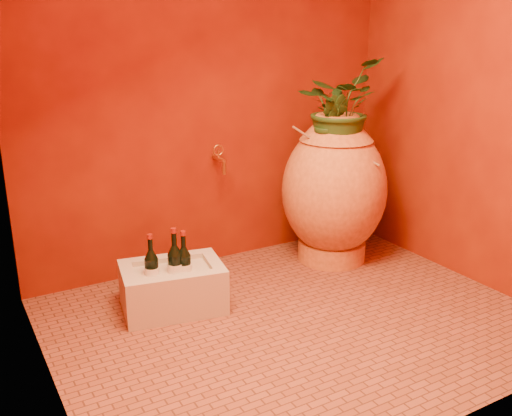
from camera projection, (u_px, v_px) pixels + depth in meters
floor at (296, 321)px, 3.08m from camera, size 2.50×2.50×0.00m
wall_back at (211, 71)px, 3.52m from camera, size 2.50×0.02×2.50m
wall_left at (22, 103)px, 2.10m from camera, size 0.02×2.00×2.50m
wall_right at (481, 75)px, 3.29m from camera, size 0.02×2.00×2.50m
amphora at (334, 189)px, 3.75m from camera, size 0.90×0.90×0.99m
stone_basin at (173, 288)px, 3.18m from camera, size 0.61×0.47×0.26m
wine_bottle_a at (175, 266)px, 3.12m from camera, size 0.08×0.08×0.34m
wine_bottle_b at (184, 266)px, 3.14m from camera, size 0.08×0.08×0.32m
wine_bottle_c at (152, 270)px, 3.09m from camera, size 0.08×0.08×0.32m
wall_tap at (219, 158)px, 3.61m from camera, size 0.08×0.16×0.18m
plant_main at (339, 107)px, 3.59m from camera, size 0.70×0.68×0.60m
plant_side at (330, 123)px, 3.53m from camera, size 0.26×0.26×0.37m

